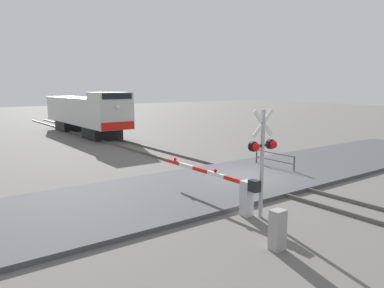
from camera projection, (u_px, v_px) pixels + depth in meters
ground_plane at (245, 179)px, 17.81m from camera, size 160.00×160.00×0.00m
rail_track_left at (235, 180)px, 17.38m from camera, size 0.08×80.00×0.15m
rail_track_right at (256, 176)px, 18.22m from camera, size 0.08×80.00×0.15m
road_surface at (245, 178)px, 17.80m from camera, size 36.00×6.26×0.17m
locomotive at (86, 112)px, 34.64m from camera, size 2.94×14.99×4.05m
crossing_signal at (263, 152)px, 12.25m from camera, size 1.18×0.33×3.74m
crossing_gate at (234, 188)px, 13.18m from camera, size 0.36×5.61×1.35m
utility_cabinet at (277, 230)px, 10.00m from camera, size 0.39×0.33×1.14m
guard_railing at (274, 158)px, 19.79m from camera, size 0.08×2.72×0.95m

